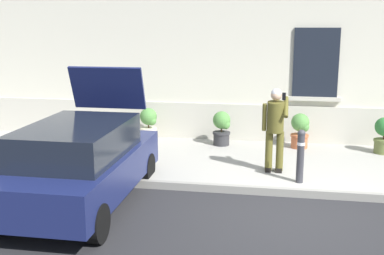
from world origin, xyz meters
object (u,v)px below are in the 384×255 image
at_px(person_on_phone, 275,125).
at_px(planter_charcoal, 222,127).
at_px(planter_terracotta, 300,130).
at_px(planter_cream, 149,124).
at_px(planter_olive, 384,134).
at_px(hatchback_car_navy, 81,162).
at_px(bollard_near_person, 301,154).

height_order(person_on_phone, planter_charcoal, person_on_phone).
bearing_deg(planter_terracotta, person_on_phone, -105.89).
height_order(planter_cream, planter_olive, same).
relative_size(planter_cream, planter_terracotta, 1.00).
bearing_deg(planter_olive, planter_terracotta, 175.11).
bearing_deg(planter_olive, planter_cream, 177.57).
height_order(hatchback_car_navy, planter_terracotta, hatchback_car_navy).
distance_m(person_on_phone, planter_olive, 3.24).
bearing_deg(bollard_near_person, hatchback_car_navy, -158.47).
xyz_separation_m(bollard_near_person, person_on_phone, (-0.50, 0.56, 0.44)).
height_order(bollard_near_person, planter_cream, bollard_near_person).
distance_m(hatchback_car_navy, planter_olive, 7.09).
relative_size(hatchback_car_navy, bollard_near_person, 3.89).
xyz_separation_m(planter_terracotta, planter_olive, (1.92, -0.16, 0.00)).
xyz_separation_m(person_on_phone, planter_cream, (-3.24, 2.20, -0.55)).
relative_size(person_on_phone, planter_terracotta, 2.04).
xyz_separation_m(hatchback_car_navy, planter_charcoal, (1.99, 4.13, -0.19)).
bearing_deg(planter_cream, bollard_near_person, -36.41).
height_order(person_on_phone, planter_olive, person_on_phone).
bearing_deg(planter_terracotta, hatchback_car_navy, -133.12).
distance_m(hatchback_car_navy, bollard_near_person, 4.10).
xyz_separation_m(bollard_near_person, planter_cream, (-3.74, 2.76, -0.11)).
distance_m(person_on_phone, planter_cream, 3.95).
distance_m(planter_cream, planter_olive, 5.77).
bearing_deg(person_on_phone, bollard_near_person, -39.92).
height_order(planter_charcoal, planter_olive, same).
distance_m(bollard_near_person, planter_terracotta, 2.68).
xyz_separation_m(planter_cream, planter_charcoal, (1.92, -0.13, 0.00)).
xyz_separation_m(bollard_near_person, planter_terracotta, (0.10, 2.68, -0.11)).
bearing_deg(bollard_near_person, planter_charcoal, 124.67).
bearing_deg(hatchback_car_navy, person_on_phone, 31.89).
bearing_deg(bollard_near_person, planter_olive, 51.15).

